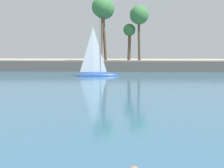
{
  "coord_description": "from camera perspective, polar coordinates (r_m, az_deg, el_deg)",
  "views": [
    {
      "loc": [
        1.59,
        0.62,
        3.89
      ],
      "look_at": [
        0.78,
        16.01,
        2.28
      ],
      "focal_mm": 55.03,
      "sensor_mm": 36.0,
      "label": 1
    }
  ],
  "objects": [
    {
      "name": "sea",
      "position": [
        53.45,
        1.3,
        1.8
      ],
      "size": [
        220.0,
        91.76,
        0.06
      ],
      "primitive_type": "cube",
      "color": "#33607F",
      "rests_on": "ground"
    },
    {
      "name": "palm_headland",
      "position": [
        59.15,
        1.11,
        5.42
      ],
      "size": [
        83.42,
        6.13,
        12.53
      ],
      "color": "#605B54",
      "rests_on": "ground"
    },
    {
      "name": "sailboat_near_shore",
      "position": [
        47.6,
        -2.43,
        2.24
      ],
      "size": [
        6.09,
        2.97,
        8.48
      ],
      "color": "#234793",
      "rests_on": "sea"
    }
  ]
}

